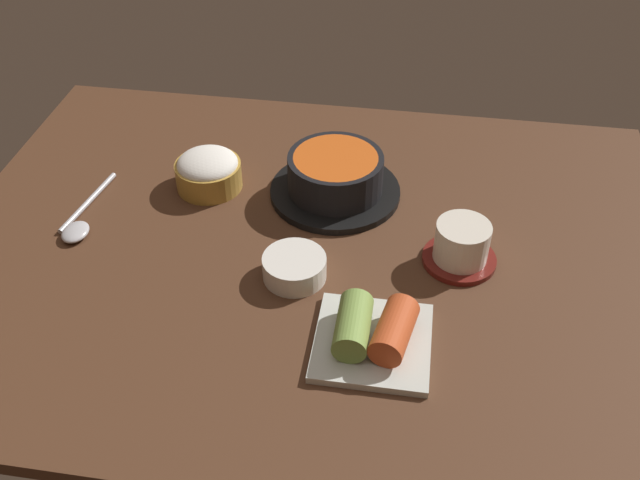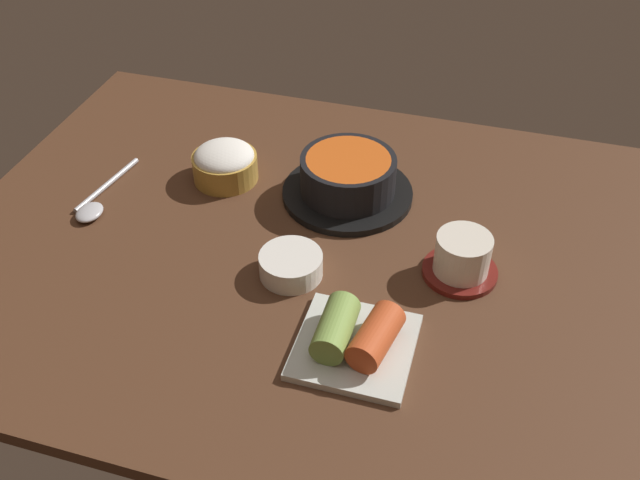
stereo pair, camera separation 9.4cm
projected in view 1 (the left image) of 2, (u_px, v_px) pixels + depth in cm
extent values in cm
cube|color=#4C2D1C|center=(308.00, 251.00, 98.78)|extent=(100.00, 76.00, 2.00)
cylinder|color=black|center=(335.00, 191.00, 106.70)|extent=(19.29, 19.29, 1.08)
cylinder|color=black|center=(335.00, 173.00, 104.55)|extent=(13.95, 13.95, 5.55)
cylinder|color=#D15619|center=(336.00, 159.00, 102.94)|extent=(12.28, 12.28, 0.60)
cylinder|color=#B78C38|center=(209.00, 175.00, 107.29)|extent=(9.84, 9.84, 4.05)
ellipsoid|color=white|center=(207.00, 164.00, 105.98)|extent=(9.05, 9.05, 3.44)
cylinder|color=maroon|center=(459.00, 261.00, 95.22)|extent=(9.82, 9.82, 0.80)
cylinder|color=silver|center=(462.00, 243.00, 93.25)|extent=(7.17, 7.17, 5.26)
cylinder|color=#C6D18C|center=(464.00, 230.00, 91.74)|extent=(6.09, 6.09, 0.40)
cylinder|color=white|center=(294.00, 267.00, 92.50)|extent=(8.28, 8.28, 3.15)
cylinder|color=#B73323|center=(294.00, 260.00, 91.67)|extent=(6.79, 6.79, 0.50)
cube|color=silver|center=(372.00, 342.00, 84.24)|extent=(13.58, 13.58, 1.00)
cylinder|color=#7A9E47|center=(353.00, 325.00, 82.88)|extent=(4.06, 8.15, 4.05)
cylinder|color=#C64C23|center=(394.00, 330.00, 82.32)|extent=(5.57, 8.79, 4.05)
cylinder|color=#B7B7BC|center=(88.00, 202.00, 104.96)|extent=(3.13, 14.38, 0.80)
ellipsoid|color=#B7B7BC|center=(75.00, 232.00, 99.26)|extent=(3.60, 4.68, 1.26)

